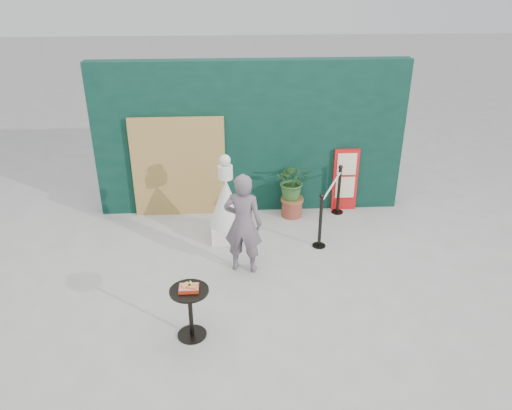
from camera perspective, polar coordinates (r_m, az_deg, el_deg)
name	(u,v)px	position (r m, az deg, el deg)	size (l,w,h in m)	color
ground	(261,299)	(7.69, 0.53, -10.68)	(60.00, 60.00, 0.00)	#ADAAA5
back_wall	(250,138)	(9.81, -0.67, 7.65)	(6.00, 0.30, 3.00)	black
bamboo_fence	(179,168)	(9.82, -8.81, 4.25)	(1.80, 0.08, 2.00)	tan
woman	(243,224)	(7.93, -1.48, -2.14)	(0.62, 0.41, 1.70)	#63555D
menu_board	(345,180)	(10.19, 10.16, 2.84)	(0.50, 0.07, 1.30)	red
statue	(226,206)	(8.92, -3.42, -0.12)	(0.64, 0.64, 1.64)	silver
cafe_table	(190,306)	(6.80, -7.54, -11.33)	(0.52, 0.52, 0.75)	black
food_basket	(189,287)	(6.63, -7.67, -9.33)	(0.26, 0.19, 0.11)	#B52E13
planter	(293,186)	(9.77, 4.20, 2.22)	(0.67, 0.58, 1.14)	brown
stanchion_barrier	(330,205)	(9.44, 8.48, 0.00)	(0.84, 1.54, 1.03)	black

